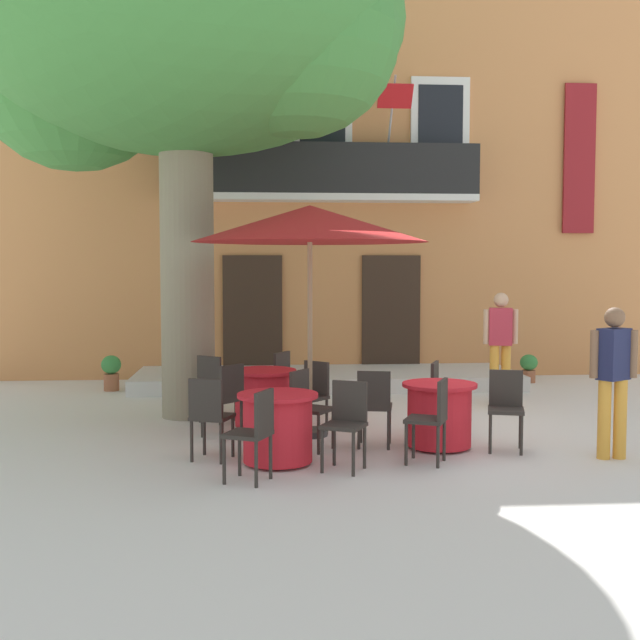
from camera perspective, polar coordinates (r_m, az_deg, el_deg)
The scene contains 24 objects.
ground_plane at distance 10.39m, azimuth 6.99°, elevation -7.88°, with size 120.00×120.00×0.00m, color silver.
building_facade at distance 17.07m, azimuth -0.37°, elevation 9.40°, with size 13.00×5.09×7.50m.
entrance_step_platform at distance 14.15m, azimuth 0.47°, elevation -4.18°, with size 6.65×2.02×0.25m, color silver.
plane_tree at distance 11.78m, azimuth -10.04°, elevation 19.40°, with size 6.16×5.41×7.23m.
cafe_table_near_tree at distance 9.45m, azimuth 8.47°, elevation -6.66°, with size 0.86×0.86×0.76m.
cafe_chair_near_tree_0 at distance 9.48m, azimuth 13.06°, elevation -5.84°, with size 0.50×0.50×0.91m.
cafe_chair_near_tree_1 at distance 10.17m, azimuth 8.72°, elevation -5.13°, with size 0.52×0.52×0.91m.
cafe_chair_near_tree_2 at distance 9.36m, azimuth 3.87°, elevation -5.88°, with size 0.47×0.47×0.91m.
cafe_chair_near_tree_3 at distance 8.68m, azimuth 8.00°, elevation -6.67°, with size 0.53×0.53×0.91m.
cafe_table_middle at distance 8.63m, azimuth -3.02°, elevation -7.64°, with size 0.86×0.86×0.76m.
cafe_chair_middle_0 at distance 9.27m, azimuth -0.91°, elevation -5.96°, with size 0.56×0.56×0.91m.
cafe_chair_middle_1 at distance 8.79m, azimuth -7.85°, elevation -6.54°, with size 0.51×0.51×0.91m.
cafe_chair_middle_2 at distance 7.90m, azimuth -4.67°, elevation -7.71°, with size 0.53×0.53×0.91m.
cafe_chair_middle_3 at distance 8.38m, azimuth 1.87°, elevation -7.02°, with size 0.54×0.54×0.91m.
cafe_table_front at distance 10.53m, azimuth -4.04°, elevation -5.53°, with size 0.86×0.86×0.76m.
cafe_chair_front_0 at distance 10.90m, azimuth -7.52°, elevation -4.51°, with size 0.56×0.56×0.91m.
cafe_chair_front_1 at distance 9.93m, azimuth -6.70°, elevation -5.32°, with size 0.57×0.57×0.91m.
cafe_chair_front_2 at distance 10.08m, azimuth -0.61°, elevation -5.16°, with size 0.57×0.57×0.91m.
cafe_chair_front_3 at distance 11.18m, azimuth -2.26°, elevation -4.26°, with size 0.55×0.55×0.91m.
cafe_umbrella at distance 9.87m, azimuth -0.72°, elevation 6.77°, with size 2.90×2.90×2.85m.
ground_planter_left at distance 14.01m, azimuth -14.60°, elevation -3.51°, with size 0.33×0.33×0.60m.
ground_planter_right at distance 14.99m, azimuth 14.60°, elevation -3.23°, with size 0.31×0.31×0.51m.
pedestrian_mid_plaza at distance 9.32m, azimuth 20.11°, elevation -3.59°, with size 0.53×0.37×1.66m.
pedestrian_by_tree at distance 12.38m, azimuth 12.69°, elevation -1.52°, with size 0.53×0.30×1.71m.
Camera 1 is at (-2.02, -9.97, 2.12)m, focal length 45.06 mm.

